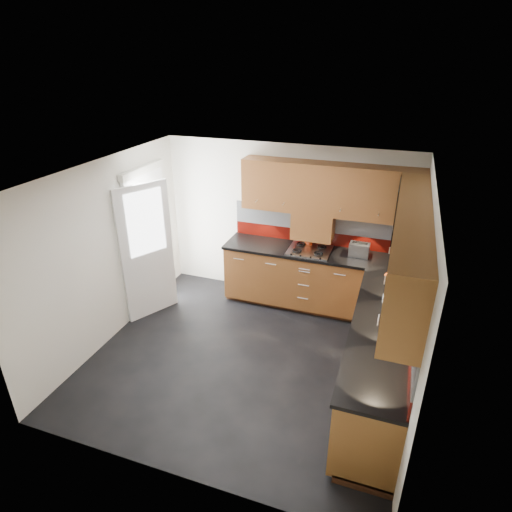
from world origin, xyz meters
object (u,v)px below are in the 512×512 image
at_px(toaster, 359,250).
at_px(food_processor, 392,293).
at_px(gas_hob, 309,250).
at_px(utensil_pot, 309,239).

xyz_separation_m(toaster, food_processor, (0.50, -1.16, 0.04)).
distance_m(toaster, food_processor, 1.27).
bearing_deg(gas_hob, food_processor, -42.30).
xyz_separation_m(utensil_pot, food_processor, (1.26, -1.30, 0.04)).
distance_m(gas_hob, utensil_pot, 0.23).
distance_m(gas_hob, food_processor, 1.62).
height_order(gas_hob, utensil_pot, utensil_pot).
distance_m(gas_hob, toaster, 0.71).
height_order(gas_hob, food_processor, food_processor).
relative_size(utensil_pot, food_processor, 1.38).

